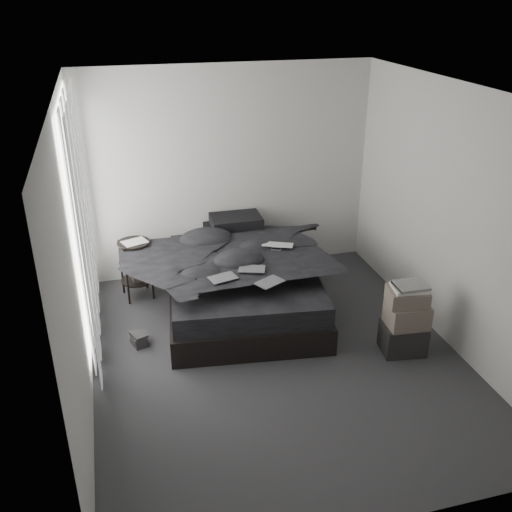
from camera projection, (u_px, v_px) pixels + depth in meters
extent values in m
cube|color=#302F32|center=(276.00, 356.00, 5.77)|extent=(3.60, 4.20, 0.01)
cube|color=white|center=(281.00, 92.00, 4.65)|extent=(3.60, 4.20, 0.01)
cube|color=beige|center=(229.00, 172.00, 7.04)|extent=(3.60, 0.01, 2.60)
cube|color=beige|center=(382.00, 375.00, 3.38)|extent=(3.60, 0.01, 2.60)
cube|color=beige|center=(74.00, 260.00, 4.79)|extent=(0.01, 4.20, 2.60)
cube|color=beige|center=(453.00, 219.00, 5.63)|extent=(0.01, 4.20, 2.60)
cube|color=white|center=(77.00, 217.00, 5.56)|extent=(0.02, 2.00, 2.30)
cube|color=white|center=(84.00, 223.00, 5.60)|extent=(0.06, 2.12, 2.48)
cube|color=black|center=(243.00, 296.00, 6.57)|extent=(1.91, 2.37, 0.30)
cube|color=black|center=(242.00, 276.00, 6.46)|extent=(1.84, 2.30, 0.23)
imported|color=black|center=(243.00, 258.00, 6.31)|extent=(1.83, 2.05, 0.25)
cube|color=black|center=(230.00, 232.00, 7.13)|extent=(0.71, 0.52, 0.15)
cube|color=black|center=(236.00, 221.00, 7.06)|extent=(0.62, 0.43, 0.14)
imported|color=silver|center=(277.00, 241.00, 6.39)|extent=(0.41, 0.35, 0.03)
cube|color=black|center=(223.00, 271.00, 5.74)|extent=(0.31, 0.25, 0.01)
cube|color=black|center=(252.00, 261.00, 5.92)|extent=(0.32, 0.26, 0.01)
cube|color=black|center=(270.00, 274.00, 5.65)|extent=(0.33, 0.29, 0.01)
cylinder|color=black|center=(136.00, 270.00, 6.73)|extent=(0.44, 0.44, 0.70)
cube|color=white|center=(135.00, 242.00, 6.57)|extent=(0.32, 0.28, 0.01)
cube|color=black|center=(139.00, 339.00, 5.92)|extent=(0.18, 0.22, 0.13)
cube|color=black|center=(403.00, 338.00, 5.79)|extent=(0.47, 0.39, 0.31)
cube|color=#655950|center=(407.00, 315.00, 5.66)|extent=(0.42, 0.34, 0.24)
cube|color=#655950|center=(407.00, 297.00, 5.58)|extent=(0.43, 0.37, 0.17)
cube|color=silver|center=(409.00, 288.00, 5.54)|extent=(0.36, 0.30, 0.03)
cube|color=silver|center=(411.00, 285.00, 5.52)|extent=(0.32, 0.26, 0.03)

